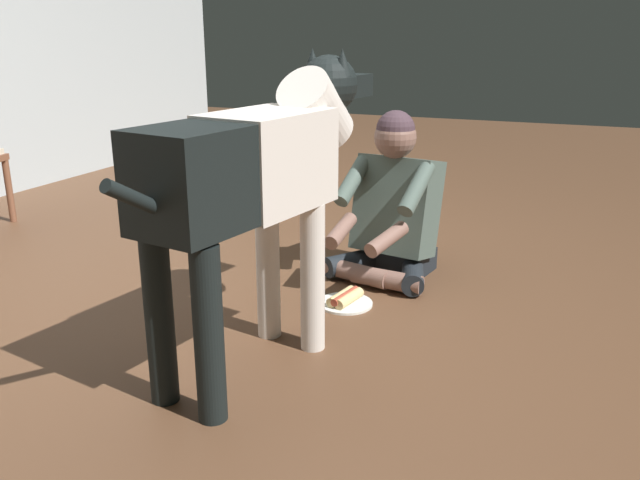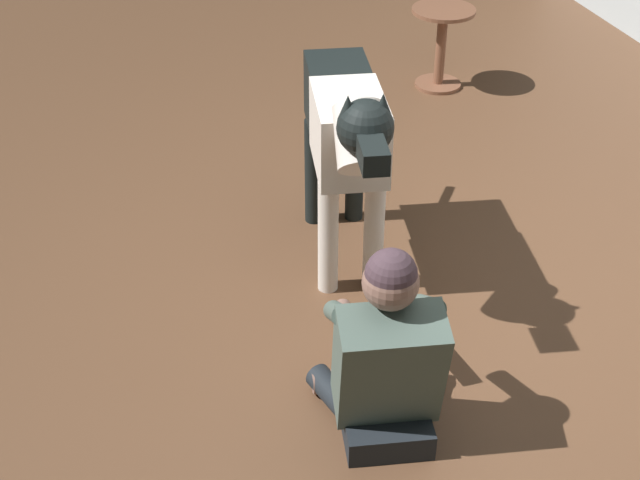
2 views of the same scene
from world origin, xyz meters
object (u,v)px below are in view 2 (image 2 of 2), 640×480
at_px(large_dog, 347,133).
at_px(hot_dog_on_plate, 364,342).
at_px(person_sitting_on_floor, 386,359).
at_px(round_side_table, 441,40).

xyz_separation_m(large_dog, hot_dog_on_plate, (0.62, -0.11, -0.72)).
height_order(person_sitting_on_floor, hot_dog_on_plate, person_sitting_on_floor).
xyz_separation_m(person_sitting_on_floor, round_side_table, (-2.91, 1.47, -0.02)).
relative_size(large_dog, hot_dog_on_plate, 5.60).
bearing_deg(person_sitting_on_floor, hot_dog_on_plate, 170.07).
xyz_separation_m(large_dog, round_side_table, (-1.83, 1.28, -0.41)).
bearing_deg(round_side_table, large_dog, -35.02).
height_order(person_sitting_on_floor, large_dog, large_dog).
distance_m(person_sitting_on_floor, large_dog, 1.17).
relative_size(person_sitting_on_floor, hot_dog_on_plate, 3.33).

